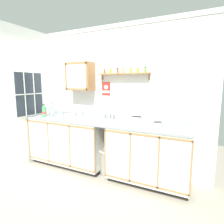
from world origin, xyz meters
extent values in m
plane|color=#9E9384|center=(0.00, 0.00, 0.00)|extent=(6.08, 6.08, 0.00)
cube|color=white|center=(0.00, 0.76, 1.34)|extent=(3.68, 0.05, 2.68)
cube|color=white|center=(0.00, 0.73, 2.63)|extent=(3.68, 0.02, 0.05)
cube|color=white|center=(-1.57, -0.23, 1.34)|extent=(0.05, 3.53, 2.68)
cube|color=black|center=(-0.75, 0.45, 0.04)|extent=(1.52, 0.57, 0.08)
cube|color=silver|center=(-0.75, 0.42, 0.50)|extent=(1.55, 0.63, 0.85)
cube|color=#997047|center=(-0.75, 0.10, 0.89)|extent=(1.55, 0.01, 0.03)
cube|color=#997047|center=(-0.75, 0.10, 0.13)|extent=(1.55, 0.01, 0.03)
cube|color=#997047|center=(-1.52, 0.10, 0.50)|extent=(0.02, 0.01, 0.78)
cube|color=#997047|center=(-1.01, 0.10, 0.50)|extent=(0.02, 0.01, 0.78)
cube|color=#997047|center=(-0.49, 0.10, 0.50)|extent=(0.02, 0.01, 0.78)
cube|color=#997047|center=(0.03, 0.10, 0.50)|extent=(0.02, 0.01, 0.78)
cube|color=black|center=(0.88, 0.45, 0.04)|extent=(1.26, 0.57, 0.08)
cube|color=silver|center=(0.88, 0.42, 0.50)|extent=(1.29, 0.63, 0.85)
cube|color=#997047|center=(0.88, 0.10, 0.89)|extent=(1.29, 0.01, 0.03)
cube|color=#997047|center=(0.88, 0.10, 0.13)|extent=(1.29, 0.01, 0.03)
cube|color=#997047|center=(0.23, 0.10, 0.50)|extent=(0.02, 0.01, 0.78)
cube|color=#997047|center=(0.66, 0.10, 0.50)|extent=(0.02, 0.01, 0.78)
cube|color=#997047|center=(1.09, 0.10, 0.50)|extent=(0.02, 0.01, 0.78)
cube|color=#997047|center=(1.52, 0.10, 0.50)|extent=(0.02, 0.01, 0.78)
cube|color=gray|center=(0.00, 0.42, 0.94)|extent=(3.04, 0.66, 0.03)
cube|color=gray|center=(0.00, 0.72, 1.00)|extent=(3.04, 0.02, 0.08)
cube|color=silver|center=(0.05, 0.44, 0.96)|extent=(0.59, 0.37, 0.01)
cube|color=slate|center=(0.05, 0.44, 0.85)|extent=(0.51, 0.29, 0.01)
cube|color=slate|center=(0.05, 0.59, 0.90)|extent=(0.51, 0.01, 0.11)
cube|color=slate|center=(0.05, 0.29, 0.90)|extent=(0.51, 0.01, 0.11)
cylinder|color=#4C4C51|center=(0.05, 0.44, 0.85)|extent=(0.04, 0.04, 0.01)
cylinder|color=silver|center=(0.04, 0.64, 0.97)|extent=(0.05, 0.05, 0.02)
cylinder|color=silver|center=(0.04, 0.64, 1.08)|extent=(0.02, 0.02, 0.21)
torus|color=silver|center=(0.04, 0.55, 1.19)|extent=(0.21, 0.02, 0.21)
cylinder|color=silver|center=(0.10, 0.64, 1.00)|extent=(0.02, 0.02, 0.06)
cube|color=silver|center=(0.89, 0.45, 0.99)|extent=(0.36, 0.27, 0.06)
cylinder|color=#2D2D2D|center=(0.81, 0.47, 1.02)|extent=(0.15, 0.15, 0.01)
cylinder|color=#2D2D2D|center=(0.98, 0.47, 1.02)|extent=(0.15, 0.15, 0.01)
cylinder|color=black|center=(0.81, 0.33, 0.99)|extent=(0.03, 0.02, 0.03)
cylinder|color=black|center=(0.98, 0.33, 0.99)|extent=(0.03, 0.02, 0.03)
cylinder|color=silver|center=(0.81, 0.47, 1.06)|extent=(0.18, 0.18, 0.07)
torus|color=silver|center=(0.81, 0.47, 1.09)|extent=(0.18, 0.18, 0.01)
cylinder|color=black|center=(0.63, 0.47, 1.08)|extent=(0.17, 0.03, 0.02)
cylinder|color=gold|center=(-1.32, 0.53, 1.04)|extent=(0.07, 0.07, 0.17)
cone|color=gold|center=(-1.32, 0.53, 1.14)|extent=(0.07, 0.07, 0.03)
cylinder|color=red|center=(-1.32, 0.53, 1.16)|extent=(0.03, 0.03, 0.02)
cylinder|color=#3F8CCC|center=(-1.32, 0.53, 1.04)|extent=(0.07, 0.07, 0.05)
cylinder|color=#4CB266|center=(-1.28, 0.30, 1.05)|extent=(0.08, 0.08, 0.20)
cone|color=#4CB266|center=(-1.28, 0.30, 1.17)|extent=(0.08, 0.08, 0.04)
cylinder|color=#262626|center=(-1.28, 0.30, 1.20)|extent=(0.04, 0.04, 0.02)
cylinder|color=#D84C3F|center=(-1.28, 0.30, 1.04)|extent=(0.08, 0.08, 0.05)
cylinder|color=#8CB7E0|center=(-1.11, 0.34, 1.07)|extent=(0.07, 0.07, 0.23)
cone|color=#8CB7E0|center=(-1.11, 0.34, 1.21)|extent=(0.07, 0.07, 0.03)
cylinder|color=red|center=(-1.11, 0.34, 1.23)|extent=(0.03, 0.03, 0.02)
cylinder|color=white|center=(-1.11, 0.34, 1.06)|extent=(0.08, 0.08, 0.07)
cube|color=#B2B2B7|center=(-0.62, 0.40, 0.96)|extent=(0.33, 0.22, 0.01)
cylinder|color=#4C4F54|center=(-0.78, 0.30, 1.02)|extent=(0.01, 0.01, 0.11)
cylinder|color=#4C4F54|center=(-0.47, 0.30, 1.02)|extent=(0.01, 0.01, 0.11)
cylinder|color=#4C4F54|center=(-0.78, 0.50, 1.02)|extent=(0.01, 0.01, 0.11)
cylinder|color=#4C4F54|center=(-0.47, 0.50, 1.02)|extent=(0.01, 0.01, 0.11)
cylinder|color=#4C4F54|center=(-0.62, 0.30, 1.08)|extent=(0.31, 0.01, 0.01)
cylinder|color=#4C4F54|center=(-0.62, 0.50, 1.08)|extent=(0.31, 0.01, 0.01)
cylinder|color=white|center=(-0.71, 0.40, 1.04)|extent=(0.01, 0.16, 0.16)
cylinder|color=white|center=(-0.63, 0.40, 1.04)|extent=(0.01, 0.14, 0.14)
cylinder|color=white|center=(0.41, 0.42, 1.01)|extent=(0.09, 0.09, 0.11)
torus|color=white|center=(0.46, 0.44, 1.01)|extent=(0.07, 0.03, 0.07)
cube|color=#996B42|center=(-0.58, 0.60, 1.75)|extent=(0.53, 0.27, 0.54)
cube|color=silver|center=(-0.58, 0.46, 1.75)|extent=(0.44, 0.01, 0.44)
cube|color=#996B42|center=(-0.82, 0.46, 1.75)|extent=(0.04, 0.01, 0.51)
cube|color=#996B42|center=(-0.34, 0.46, 1.75)|extent=(0.04, 0.01, 0.51)
cube|color=#996B42|center=(-0.58, 0.46, 2.00)|extent=(0.50, 0.01, 0.04)
cube|color=#996B42|center=(-0.58, 0.46, 1.51)|extent=(0.50, 0.01, 0.04)
sphere|color=olive|center=(-0.39, 0.45, 1.73)|extent=(0.02, 0.02, 0.02)
cube|color=#996B42|center=(0.30, 0.66, 1.79)|extent=(0.96, 0.14, 0.02)
cube|color=#996B42|center=(-0.15, 0.72, 1.73)|extent=(0.02, 0.03, 0.10)
cube|color=#996B42|center=(0.75, 0.72, 1.73)|extent=(0.02, 0.03, 0.10)
cylinder|color=brown|center=(-0.07, 0.66, 1.85)|extent=(0.04, 0.04, 0.08)
cylinder|color=white|center=(-0.07, 0.66, 1.89)|extent=(0.04, 0.04, 0.02)
cylinder|color=gold|center=(0.05, 0.65, 1.84)|extent=(0.04, 0.04, 0.07)
cylinder|color=#33723F|center=(0.05, 0.65, 1.89)|extent=(0.05, 0.05, 0.02)
cylinder|color=brown|center=(0.19, 0.67, 1.84)|extent=(0.04, 0.04, 0.08)
cylinder|color=black|center=(0.19, 0.67, 1.89)|extent=(0.04, 0.04, 0.02)
cylinder|color=tan|center=(0.30, 0.67, 1.85)|extent=(0.04, 0.04, 0.08)
cylinder|color=#33723F|center=(0.30, 0.67, 1.89)|extent=(0.04, 0.04, 0.02)
cylinder|color=gold|center=(0.44, 0.66, 1.84)|extent=(0.05, 0.05, 0.07)
cylinder|color=#33723F|center=(0.44, 0.66, 1.89)|extent=(0.05, 0.05, 0.02)
cylinder|color=gold|center=(0.57, 0.65, 1.84)|extent=(0.05, 0.05, 0.07)
cylinder|color=yellow|center=(0.57, 0.65, 1.88)|extent=(0.05, 0.05, 0.02)
cylinder|color=#598C3F|center=(0.70, 0.66, 1.85)|extent=(0.04, 0.04, 0.08)
cylinder|color=black|center=(0.70, 0.66, 1.89)|extent=(0.04, 0.04, 0.02)
cube|color=#B2261E|center=(-0.08, 0.73, 1.52)|extent=(0.18, 0.01, 0.25)
cube|color=white|center=(-0.08, 0.73, 1.46)|extent=(0.15, 0.00, 0.05)
cylinder|color=white|center=(-0.08, 0.73, 1.55)|extent=(0.08, 0.00, 0.08)
cube|color=#262D38|center=(-1.53, 0.19, 1.41)|extent=(0.01, 0.63, 0.84)
cube|color=white|center=(-1.54, 0.19, 1.41)|extent=(0.02, 0.67, 0.89)
cube|color=white|center=(-1.52, 0.08, 1.41)|extent=(0.01, 0.02, 0.84)
cube|color=white|center=(-1.52, 0.30, 1.41)|extent=(0.01, 0.02, 0.84)
cube|color=white|center=(-1.52, 0.19, 1.41)|extent=(0.01, 0.63, 0.02)
cylinder|color=gray|center=(0.13, 0.37, 0.22)|extent=(0.25, 0.25, 0.44)
torus|color=white|center=(0.13, 0.37, 0.44)|extent=(0.28, 0.28, 0.03)
camera|label=1|loc=(1.62, -2.44, 1.63)|focal=30.04mm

